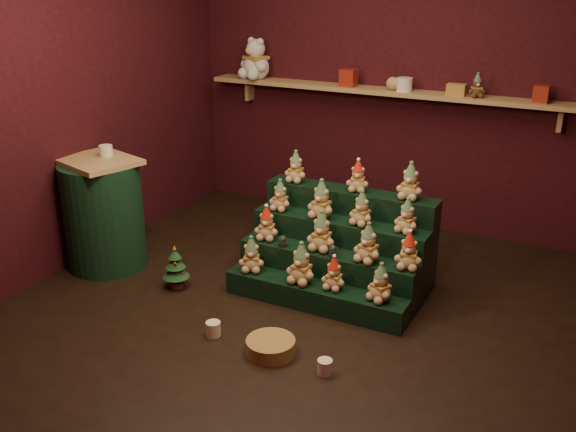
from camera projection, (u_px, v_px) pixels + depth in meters
The scene contains 40 objects.
ground at pixel (294, 306), 4.78m from camera, with size 4.00×4.00×0.00m, color black.
back_wall at pixel (393, 78), 5.98m from camera, with size 4.00×0.10×2.80m, color black.
front_wall at pixel (66, 220), 2.58m from camera, with size 4.00×0.10×2.80m, color black.
left_wall at pixel (67, 95), 5.16m from camera, with size 0.10×4.00×2.80m, color black.
back_shelf at pixel (387, 92), 5.87m from camera, with size 3.60×0.26×0.24m.
riser_tier_front at pixel (315, 296), 4.73m from camera, with size 1.40×0.22×0.18m, color black.
riser_tier_midfront at pixel (327, 274), 4.88m from camera, with size 1.40×0.22×0.36m, color black.
riser_tier_midback at pixel (339, 252), 5.03m from camera, with size 1.40×0.22×0.54m, color black.
riser_tier_back at pixel (350, 232), 5.18m from camera, with size 1.40×0.22×0.72m, color black.
teddy_0 at pixel (251, 254), 4.88m from camera, with size 0.20×0.18×0.27m, color tan, non-canonical shape.
teddy_1 at pixel (301, 263), 4.68m from camera, with size 0.22×0.20×0.31m, color tan, non-canonical shape.
teddy_2 at pixel (334, 273), 4.60m from camera, with size 0.18×0.16×0.25m, color tan, non-canonical shape.
teddy_3 at pixel (381, 283), 4.43m from camera, with size 0.20×0.18×0.28m, color tan, non-canonical shape.
teddy_4 at pixel (267, 223), 5.00m from camera, with size 0.19×0.17×0.27m, color tan, non-canonical shape.
teddy_5 at pixel (322, 231), 4.80m from camera, with size 0.22×0.20×0.31m, color tan, non-canonical shape.
teddy_6 at pixel (368, 243), 4.61m from camera, with size 0.21×0.19×0.29m, color tan, non-canonical shape.
teddy_7 at pixel (409, 251), 4.50m from camera, with size 0.19×0.18×0.27m, color tan, non-canonical shape.
teddy_8 at pixel (280, 195), 5.10m from camera, with size 0.18×0.16×0.25m, color tan, non-canonical shape.
teddy_9 at pixel (321, 199), 4.93m from camera, with size 0.22×0.19×0.30m, color tan, non-canonical shape.
teddy_10 at pixel (362, 208), 4.80m from camera, with size 0.19×0.17×0.26m, color tan, non-canonical shape.
teddy_11 at pixel (407, 216), 4.66m from camera, with size 0.18×0.16×0.26m, color tan, non-canonical shape.
teddy_12 at pixel (296, 167), 5.20m from camera, with size 0.18×0.16×0.25m, color tan, non-canonical shape.
teddy_13 at pixel (358, 176), 4.98m from camera, with size 0.18×0.16×0.25m, color tan, non-canonical shape.
teddy_14 at pixel (410, 181), 4.81m from camera, with size 0.20×0.18×0.28m, color tan, non-canonical shape.
snow_globe_a at pixel (283, 241), 4.90m from camera, with size 0.07×0.07×0.09m.
snow_globe_b at pixel (333, 251), 4.72m from camera, with size 0.07×0.07×0.09m.
snow_globe_c at pixel (370, 258), 4.59m from camera, with size 0.07×0.07×0.09m.
side_table at pixel (104, 214), 5.29m from camera, with size 0.72×0.66×0.93m.
table_ornament at pixel (106, 151), 5.19m from camera, with size 0.11×0.11×0.09m, color beige.
mini_christmas_tree at pixel (176, 267), 4.99m from camera, with size 0.21×0.21×0.36m.
mug_left at pixel (213, 329), 4.37m from camera, with size 0.10×0.10×0.10m, color beige.
mug_right at pixel (325, 367), 3.96m from camera, with size 0.09×0.09×0.09m, color beige.
wicker_basket at pixel (271, 347), 4.17m from camera, with size 0.32×0.32×0.10m, color #9E763F.
white_bear at pixel (256, 53), 6.32m from camera, with size 0.36×0.32×0.50m, color silver, non-canonical shape.
brown_bear at pixel (477, 86), 5.45m from camera, with size 0.14×0.13×0.20m, color #4F311A, non-canonical shape.
gift_tin_red_a at pixel (349, 78), 5.97m from camera, with size 0.14×0.14×0.16m, color #A52C19.
gift_tin_cream at pixel (404, 84), 5.75m from camera, with size 0.14×0.14×0.12m, color beige.
gift_tin_red_b at pixel (541, 94), 5.25m from camera, with size 0.12×0.12×0.14m, color #A52C19.
shelf_plush_ball at pixel (393, 84), 5.79m from camera, with size 0.12×0.12×0.12m, color tan.
scarf_gift_box at pixel (456, 90), 5.55m from camera, with size 0.16×0.10×0.10m, color orange.
Camera 1 is at (1.90, -3.77, 2.34)m, focal length 40.00 mm.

